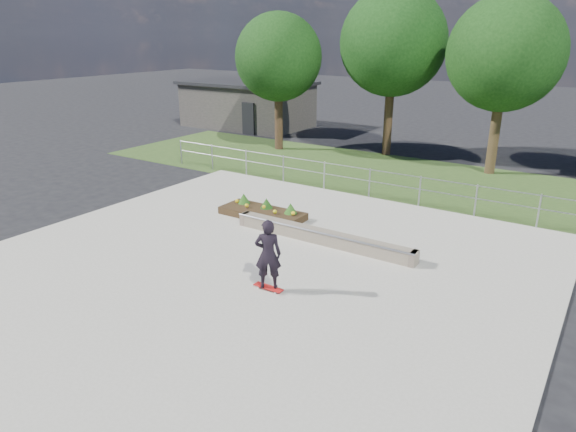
% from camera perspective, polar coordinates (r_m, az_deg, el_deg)
% --- Properties ---
extents(ground, '(120.00, 120.00, 0.00)m').
position_cam_1_polar(ground, '(14.17, -4.04, -5.75)').
color(ground, black).
rests_on(ground, ground).
extents(grass_verge, '(30.00, 8.00, 0.02)m').
position_cam_1_polar(grass_verge, '(23.32, 12.59, 4.14)').
color(grass_verge, '#2B441B').
rests_on(grass_verge, ground).
extents(concrete_slab, '(15.00, 15.00, 0.06)m').
position_cam_1_polar(concrete_slab, '(14.15, -4.05, -5.64)').
color(concrete_slab, '#9F9B8D').
rests_on(concrete_slab, ground).
extents(fence, '(20.06, 0.06, 1.20)m').
position_cam_1_polar(fence, '(19.99, 9.06, 4.05)').
color(fence, '#979BA0').
rests_on(fence, ground).
extents(building, '(8.40, 5.40, 3.00)m').
position_cam_1_polar(building, '(35.89, -4.51, 12.33)').
color(building, '#33302D').
rests_on(building, ground).
extents(tree_far_left, '(4.55, 4.55, 7.15)m').
position_cam_1_polar(tree_far_left, '(28.05, -1.08, 17.19)').
color(tree_far_left, '#321F14').
rests_on(tree_far_left, ground).
extents(tree_mid_left, '(5.25, 5.25, 8.25)m').
position_cam_1_polar(tree_mid_left, '(27.16, 11.61, 18.33)').
color(tree_mid_left, '#342215').
rests_on(tree_mid_left, ground).
extents(tree_mid_right, '(4.90, 4.90, 7.70)m').
position_cam_1_polar(tree_mid_right, '(24.60, 22.99, 16.25)').
color(tree_mid_right, '#382816').
rests_on(tree_mid_right, ground).
extents(grind_ledge, '(6.00, 0.44, 0.43)m').
position_cam_1_polar(grind_ledge, '(15.56, 3.73, -2.29)').
color(grind_ledge, '#6B5F4E').
rests_on(grind_ledge, concrete_slab).
extents(planter_bed, '(3.00, 1.20, 0.61)m').
position_cam_1_polar(planter_bed, '(17.78, -2.78, 0.52)').
color(planter_bed, black).
rests_on(planter_bed, concrete_slab).
extents(skateboarder, '(0.80, 0.69, 1.85)m').
position_cam_1_polar(skateboarder, '(12.45, -2.24, -4.29)').
color(skateboarder, white).
rests_on(skateboarder, concrete_slab).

